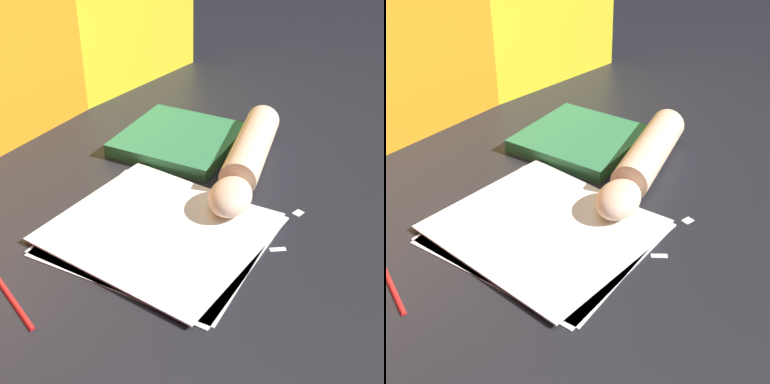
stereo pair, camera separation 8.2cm
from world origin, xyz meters
The scene contains 10 objects.
ground_plane centered at (0.00, 0.00, 0.00)m, with size 6.00×6.00×0.00m, color black.
backdrop_panel_right centered at (0.25, 0.39, 0.22)m, with size 0.78×0.10×0.44m.
paper_stack centered at (-0.04, -0.02, 0.00)m, with size 0.30×0.33×0.01m.
book_closed centered at (0.22, 0.12, 0.01)m, with size 0.23×0.23×0.03m.
scissors centered at (0.06, -0.07, 0.00)m, with size 0.13×0.14×0.01m.
hand_forearm centered at (0.19, -0.05, 0.03)m, with size 0.35×0.15×0.07m.
paper_scrap_near centered at (0.13, -0.18, 0.00)m, with size 0.02×0.02×0.00m.
paper_scrap_mid centered at (0.02, -0.19, 0.00)m, with size 0.02×0.02×0.00m.
paper_scrap_far centered at (0.06, -0.14, 0.00)m, with size 0.02×0.01×0.00m.
pen centered at (-0.26, 0.07, 0.00)m, with size 0.05×0.13×0.01m.
Camera 2 is at (-0.52, -0.47, 0.51)m, focal length 50.00 mm.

